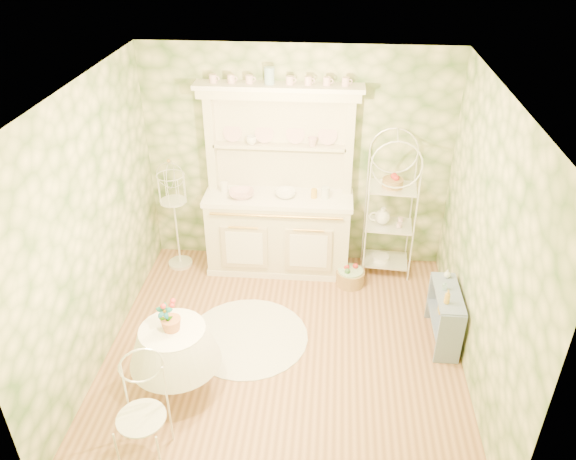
# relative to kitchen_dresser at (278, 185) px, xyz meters

# --- Properties ---
(floor) EXTENTS (3.60, 3.60, 0.00)m
(floor) POSITION_rel_kitchen_dresser_xyz_m (0.20, -1.52, -1.15)
(floor) COLOR tan
(floor) RESTS_ON ground
(ceiling) EXTENTS (3.60, 3.60, 0.00)m
(ceiling) POSITION_rel_kitchen_dresser_xyz_m (0.20, -1.52, 1.56)
(ceiling) COLOR white
(ceiling) RESTS_ON floor
(wall_left) EXTENTS (3.60, 3.60, 0.00)m
(wall_left) POSITION_rel_kitchen_dresser_xyz_m (-1.60, -1.52, 0.21)
(wall_left) COLOR beige
(wall_left) RESTS_ON floor
(wall_right) EXTENTS (3.60, 3.60, 0.00)m
(wall_right) POSITION_rel_kitchen_dresser_xyz_m (2.00, -1.52, 0.21)
(wall_right) COLOR beige
(wall_right) RESTS_ON floor
(wall_back) EXTENTS (3.60, 3.60, 0.00)m
(wall_back) POSITION_rel_kitchen_dresser_xyz_m (0.20, 0.28, 0.21)
(wall_back) COLOR beige
(wall_back) RESTS_ON floor
(wall_front) EXTENTS (3.60, 3.60, 0.00)m
(wall_front) POSITION_rel_kitchen_dresser_xyz_m (0.20, -3.32, 0.21)
(wall_front) COLOR beige
(wall_front) RESTS_ON floor
(kitchen_dresser) EXTENTS (1.87, 0.61, 2.29)m
(kitchen_dresser) POSITION_rel_kitchen_dresser_xyz_m (0.00, 0.00, 0.00)
(kitchen_dresser) COLOR silver
(kitchen_dresser) RESTS_ON floor
(bakers_rack) EXTENTS (0.61, 0.45, 1.85)m
(bakers_rack) POSITION_rel_kitchen_dresser_xyz_m (1.32, 0.04, -0.22)
(bakers_rack) COLOR white
(bakers_rack) RESTS_ON floor
(side_shelf) EXTENTS (0.33, 0.75, 0.63)m
(side_shelf) POSITION_rel_kitchen_dresser_xyz_m (1.84, -1.21, -0.83)
(side_shelf) COLOR #7386A8
(side_shelf) RESTS_ON floor
(round_table) EXTENTS (0.67, 0.67, 0.63)m
(round_table) POSITION_rel_kitchen_dresser_xyz_m (-0.75, -2.10, -0.83)
(round_table) COLOR white
(round_table) RESTS_ON floor
(cafe_chair) EXTENTS (0.46, 0.46, 0.77)m
(cafe_chair) POSITION_rel_kitchen_dresser_xyz_m (-0.82, -2.88, -0.76)
(cafe_chair) COLOR white
(cafe_chair) RESTS_ON floor
(birdcage_stand) EXTENTS (0.36, 0.36, 1.42)m
(birdcage_stand) POSITION_rel_kitchen_dresser_xyz_m (-1.26, -0.06, -0.44)
(birdcage_stand) COLOR white
(birdcage_stand) RESTS_ON floor
(floor_basket) EXTENTS (0.39, 0.39, 0.20)m
(floor_basket) POSITION_rel_kitchen_dresser_xyz_m (0.89, -0.29, -1.04)
(floor_basket) COLOR #AA8652
(floor_basket) RESTS_ON floor
(lace_rug) EXTENTS (1.40, 1.40, 0.01)m
(lace_rug) POSITION_rel_kitchen_dresser_xyz_m (-0.20, -1.35, -1.14)
(lace_rug) COLOR white
(lace_rug) RESTS_ON floor
(bowl_floral) EXTENTS (0.34, 0.34, 0.07)m
(bowl_floral) POSITION_rel_kitchen_dresser_xyz_m (-0.43, -0.07, -0.13)
(bowl_floral) COLOR white
(bowl_floral) RESTS_ON kitchen_dresser
(bowl_white) EXTENTS (0.29, 0.29, 0.08)m
(bowl_white) POSITION_rel_kitchen_dresser_xyz_m (0.09, -0.02, -0.13)
(bowl_white) COLOR white
(bowl_white) RESTS_ON kitchen_dresser
(cup_left) EXTENTS (0.14, 0.14, 0.10)m
(cup_left) POSITION_rel_kitchen_dresser_xyz_m (-0.32, 0.16, 0.47)
(cup_left) COLOR white
(cup_left) RESTS_ON kitchen_dresser
(cup_right) EXTENTS (0.13, 0.13, 0.10)m
(cup_right) POSITION_rel_kitchen_dresser_xyz_m (0.38, 0.16, 0.47)
(cup_right) COLOR white
(cup_right) RESTS_ON kitchen_dresser
(potted_geranium) EXTENTS (0.16, 0.12, 0.28)m
(potted_geranium) POSITION_rel_kitchen_dresser_xyz_m (-0.78, -2.13, -0.30)
(potted_geranium) COLOR #3F7238
(potted_geranium) RESTS_ON round_table
(bottle_amber) EXTENTS (0.07, 0.07, 0.15)m
(bottle_amber) POSITION_rel_kitchen_dresser_xyz_m (1.79, -1.39, -0.46)
(bottle_amber) COLOR gold
(bottle_amber) RESTS_ON side_shelf
(bottle_blue) EXTENTS (0.05, 0.05, 0.10)m
(bottle_blue) POSITION_rel_kitchen_dresser_xyz_m (1.80, -1.16, -0.49)
(bottle_blue) COLOR #85ABB9
(bottle_blue) RESTS_ON side_shelf
(bottle_glass) EXTENTS (0.09, 0.09, 0.09)m
(bottle_glass) POSITION_rel_kitchen_dresser_xyz_m (1.86, -0.94, -0.50)
(bottle_glass) COLOR silver
(bottle_glass) RESTS_ON side_shelf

